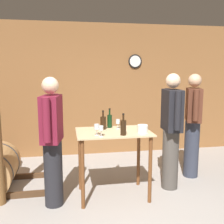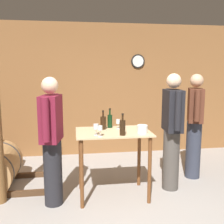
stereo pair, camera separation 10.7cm
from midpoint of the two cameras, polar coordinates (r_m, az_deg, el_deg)
name	(u,v)px [view 1 (the left image)]	position (r m, az deg, el deg)	size (l,w,h in m)	color
ground_plane	(133,222)	(3.33, 3.52, -22.78)	(14.00, 14.00, 0.00)	#9E9993
back_wall	(101,90)	(5.46, -2.91, 4.78)	(8.40, 0.08, 2.70)	brown
tasting_table	(113,145)	(3.64, -0.57, -7.22)	(1.01, 0.68, 0.93)	#D1B284
wine_bottle_far_left	(103,123)	(3.68, -2.78, -2.30)	(0.08, 0.08, 0.27)	black
wine_bottle_left	(110,121)	(3.79, -1.33, -1.87)	(0.07, 0.07, 0.28)	black
wine_bottle_center	(123,127)	(3.35, 1.56, -3.30)	(0.07, 0.07, 0.28)	black
wine_glass_near_left	(97,127)	(3.34, -4.27, -3.30)	(0.07, 0.07, 0.15)	silver
wine_glass_near_center	(101,129)	(3.27, -3.35, -3.65)	(0.06, 0.06, 0.14)	silver
wine_glass_near_right	(118,122)	(3.72, 0.46, -2.19)	(0.06, 0.06, 0.13)	silver
ice_bucket	(143,129)	(3.50, 5.82, -3.68)	(0.14, 0.14, 0.11)	white
person_host	(193,123)	(4.46, 16.51, -2.39)	(0.34, 0.56, 1.70)	#333847
person_visitor_with_scarf	(171,129)	(3.93, 12.04, -3.62)	(0.25, 0.59, 1.71)	#4C4742
person_visitor_bearded	(52,139)	(3.45, -13.78, -5.81)	(0.29, 0.58, 1.68)	#232328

